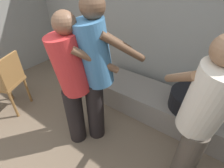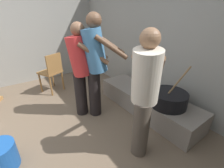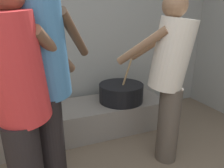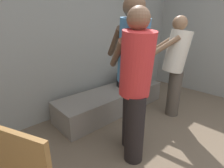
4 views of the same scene
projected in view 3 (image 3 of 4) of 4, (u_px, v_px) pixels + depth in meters
The scene contains 6 objects.
block_enclosure_rear at pixel (45, 30), 2.37m from camera, with size 5.15×0.20×2.40m, color gray.
hearth_ledge at pixel (87, 118), 2.34m from camera, with size 1.96×0.60×0.35m, color slate.
cooking_pot_main at pixel (121, 92), 2.38m from camera, with size 0.55×0.55×0.67m.
cook_in_blue_shirt at pixel (46, 75), 1.27m from camera, with size 0.61×0.75×1.66m.
cook_in_cream_shirt at pixel (169, 73), 1.67m from camera, with size 0.64×0.70×1.52m.
cook_in_red_shirt at pixel (19, 99), 1.08m from camera, with size 0.61×0.72×1.54m.
Camera 3 is at (-0.10, 0.02, 1.28)m, focal length 30.65 mm.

